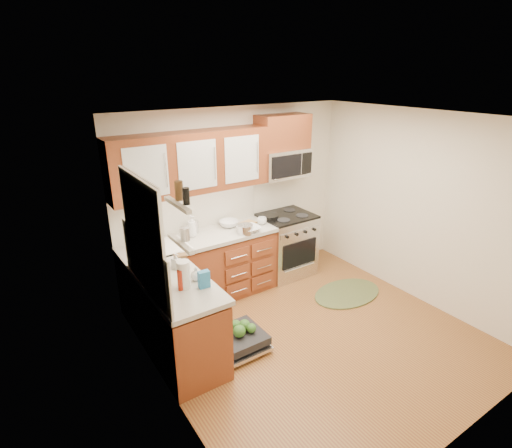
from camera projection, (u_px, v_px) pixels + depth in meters
floor at (313, 335)px, 4.73m from camera, size 3.50×3.50×0.00m
ceiling at (327, 119)px, 3.82m from camera, size 3.50×3.50×0.00m
wall_back at (235, 198)px, 5.63m from camera, size 3.50×0.04×2.50m
wall_front at (481, 317)px, 2.92m from camera, size 3.50×0.04×2.50m
wall_left at (164, 284)px, 3.37m from camera, size 0.04×3.50×2.50m
wall_right at (420, 209)px, 5.18m from camera, size 0.04×3.50×2.50m
base_cabinet_back at (202, 271)px, 5.32m from camera, size 2.05×0.60×0.85m
base_cabinet_left at (179, 324)px, 4.23m from camera, size 0.60×1.25×0.85m
countertop_back at (200, 239)px, 5.14m from camera, size 2.07×0.64×0.05m
countertop_left at (177, 284)px, 4.07m from camera, size 0.64×1.27×0.05m
backsplash_back at (189, 210)px, 5.26m from camera, size 2.05×0.02×0.57m
backsplash_left at (145, 264)px, 3.80m from camera, size 0.02×1.25×0.57m
upper_cabinets at (191, 163)px, 4.89m from camera, size 2.05×0.35×0.75m
cabinet_over_mw at (283, 132)px, 5.53m from camera, size 0.76×0.35×0.47m
range at (286, 245)px, 6.02m from camera, size 0.76×0.64×0.95m
microwave at (283, 163)px, 5.67m from camera, size 0.76×0.38×0.40m
sink at (163, 256)px, 4.89m from camera, size 0.62×0.50×0.26m
dishwasher at (238, 340)px, 4.48m from camera, size 0.70×0.60×0.20m
window at (143, 232)px, 3.66m from camera, size 0.03×1.05×1.05m
window_blind at (142, 197)px, 3.55m from camera, size 0.02×0.96×0.40m
shelf_upper at (177, 205)px, 2.82m from camera, size 0.04×0.40×0.03m
shelf_lower at (180, 243)px, 2.93m from camera, size 0.04×0.40×0.03m
rug at (347, 293)px, 5.60m from camera, size 1.23×1.03×0.02m
skillet at (270, 216)px, 5.72m from camera, size 0.30×0.30×0.05m
stock_pot at (245, 229)px, 5.23m from camera, size 0.23×0.23×0.12m
cutting_board at (247, 223)px, 5.57m from camera, size 0.28×0.22×0.02m
canister at (195, 227)px, 5.25m from camera, size 0.11×0.11×0.17m
paper_towel_roll at (184, 274)px, 3.91m from camera, size 0.14×0.14×0.28m
mustard_bottle at (167, 277)px, 3.94m from camera, size 0.08×0.08×0.21m
red_bottle at (180, 280)px, 3.88m from camera, size 0.06×0.06×0.21m
wooden_box at (181, 260)px, 4.38m from camera, size 0.15×0.12×0.13m
blue_carton at (204, 279)px, 3.93m from camera, size 0.11×0.07×0.18m
bowl_a at (249, 229)px, 5.30m from camera, size 0.30×0.30×0.07m
bowl_b at (229, 224)px, 5.47m from camera, size 0.27×0.27×0.08m
cup at (262, 221)px, 5.54m from camera, size 0.16×0.16×0.10m
soap_bottle_a at (192, 226)px, 5.10m from camera, size 0.14×0.15×0.29m
soap_bottle_b at (176, 261)px, 4.31m from camera, size 0.10×0.10×0.17m
soap_bottle_c at (196, 273)px, 4.07m from camera, size 0.14×0.14×0.15m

